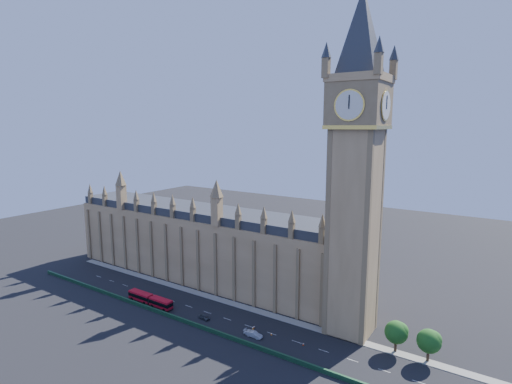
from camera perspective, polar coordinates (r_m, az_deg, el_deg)
The scene contains 15 objects.
ground at distance 131.66m, azimuth -5.56°, elevation -17.18°, with size 400.00×400.00×0.00m, color black.
palace_westminster at distance 157.29m, azimuth -7.74°, elevation -7.28°, with size 120.00×20.00×28.00m.
elizabeth_tower at distance 111.45m, azimuth 14.27°, elevation 6.93°, with size 20.59×20.59×105.00m.
bridge_parapet at distance 125.31m, azimuth -8.28°, elevation -18.38°, with size 160.00×0.60×1.20m, color #1E4C2D.
kerb_north at distance 138.38m, azimuth -3.00°, elevation -15.72°, with size 160.00×3.00×0.16m, color gray.
tree_east_near at distance 116.59m, azimuth 19.53°, elevation -18.31°, with size 6.00×6.00×8.50m.
tree_east_far at distance 115.33m, azimuth 23.61°, elevation -18.89°, with size 6.00×6.00×8.50m.
red_bus at distance 142.16m, azimuth -14.89°, elevation -14.63°, with size 18.69×3.03×3.18m.
car_grey at distance 129.82m, azimuth -7.42°, elevation -17.28°, with size 1.61×4.01×1.37m, color #3B3E42.
car_silver at distance 119.32m, azimuth -0.27°, elevation -19.69°, with size 1.70×4.88×1.61m, color #ADAFB5.
car_white at distance 120.47m, azimuth -0.66°, elevation -19.46°, with size 1.87×4.60×1.33m, color silver.
cone_a at distance 123.93m, azimuth -0.30°, elevation -18.73°, with size 0.60×0.60×0.76m.
cone_b at distance 116.48m, azimuth 6.77°, elevation -20.78°, with size 0.49×0.49×0.76m.
cone_c at distance 123.29m, azimuth -0.46°, elevation -18.89°, with size 0.60×0.60×0.79m.
cone_d at distance 120.60m, azimuth 2.22°, elevation -19.59°, with size 0.56×0.56×0.76m.
Camera 1 is at (74.47, -91.23, 58.86)m, focal length 28.00 mm.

